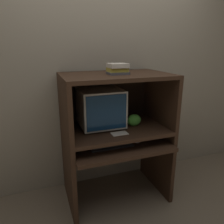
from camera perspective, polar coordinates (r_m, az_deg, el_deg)
The scene contains 11 objects.
ground_plane at distance 2.39m, azimuth 4.04°, elevation -25.04°, with size 12.00×12.00×0.00m, color #756651.
wall_back at distance 2.49m, azimuth -2.24°, elevation 9.96°, with size 6.00×0.06×2.60m.
desk_base at distance 2.35m, azimuth 1.41°, elevation -12.74°, with size 1.05×0.75×0.67m.
desk_monitor_shelf at distance 2.26m, azimuth 0.98°, elevation -4.67°, with size 1.05×0.68×0.13m.
hutch_upper at distance 2.17m, azimuth 0.71°, elevation 5.57°, with size 1.05×0.68×0.54m.
crt_monitor at distance 2.22m, azimuth -3.07°, elevation 1.21°, with size 0.43×0.43×0.39m.
keyboard at distance 2.12m, azimuth -0.16°, elevation -8.71°, with size 0.42×0.14×0.03m.
mouse at distance 2.21m, azimuth 6.60°, elevation -7.67°, with size 0.07×0.04×0.03m.
snack_bag at distance 2.28m, azimuth 5.76°, elevation -2.12°, with size 0.15×0.11×0.12m.
book_stack at distance 2.07m, azimuth 1.47°, elevation 11.19°, with size 0.19×0.17×0.10m.
paper_card at distance 2.08m, azimuth 1.98°, elevation -5.61°, with size 0.16×0.10×0.00m.
Camera 1 is at (-0.74, -1.62, 1.59)m, focal length 35.00 mm.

